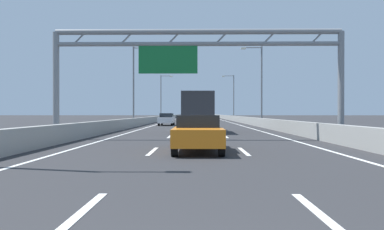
{
  "coord_description": "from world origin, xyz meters",
  "views": [
    {
      "loc": [
        -0.04,
        -1.75,
        1.52
      ],
      "look_at": [
        -1.11,
        74.49,
        1.07
      ],
      "focal_mm": 33.9,
      "sensor_mm": 36.0,
      "label": 1
    }
  ],
  "objects_px": {
    "streetlamp_left_mid": "(135,81)",
    "streetlamp_right_far": "(233,95)",
    "streetlamp_right_mid": "(260,81)",
    "streetlamp_left_far": "(162,95)",
    "green_car": "(197,115)",
    "sign_gantry": "(194,55)",
    "silver_car": "(196,117)",
    "box_truck": "(198,111)",
    "white_car": "(167,119)",
    "orange_car": "(198,133)"
  },
  "relations": [
    {
      "from": "streetlamp_right_mid",
      "to": "streetlamp_right_far",
      "type": "height_order",
      "value": "same"
    },
    {
      "from": "streetlamp_right_far",
      "to": "streetlamp_left_far",
      "type": "bearing_deg",
      "value": 180.0
    },
    {
      "from": "streetlamp_left_mid",
      "to": "white_car",
      "type": "height_order",
      "value": "streetlamp_left_mid"
    },
    {
      "from": "streetlamp_left_mid",
      "to": "streetlamp_left_far",
      "type": "xyz_separation_m",
      "value": [
        0.0,
        33.03,
        0.0
      ]
    },
    {
      "from": "box_truck",
      "to": "white_car",
      "type": "bearing_deg",
      "value": 104.19
    },
    {
      "from": "streetlamp_left_mid",
      "to": "streetlamp_right_far",
      "type": "bearing_deg",
      "value": 65.67
    },
    {
      "from": "sign_gantry",
      "to": "green_car",
      "type": "height_order",
      "value": "sign_gantry"
    },
    {
      "from": "streetlamp_right_mid",
      "to": "silver_car",
      "type": "xyz_separation_m",
      "value": [
        -7.65,
        31.79,
        -4.67
      ]
    },
    {
      "from": "streetlamp_left_mid",
      "to": "orange_car",
      "type": "bearing_deg",
      "value": -75.61
    },
    {
      "from": "streetlamp_left_mid",
      "to": "white_car",
      "type": "xyz_separation_m",
      "value": [
        3.73,
        0.36,
        -4.63
      ]
    },
    {
      "from": "streetlamp_left_mid",
      "to": "streetlamp_left_far",
      "type": "height_order",
      "value": "same"
    },
    {
      "from": "white_car",
      "to": "streetlamp_right_far",
      "type": "bearing_deg",
      "value": 71.07
    },
    {
      "from": "sign_gantry",
      "to": "streetlamp_right_mid",
      "type": "height_order",
      "value": "streetlamp_right_mid"
    },
    {
      "from": "sign_gantry",
      "to": "orange_car",
      "type": "height_order",
      "value": "sign_gantry"
    },
    {
      "from": "sign_gantry",
      "to": "white_car",
      "type": "relative_size",
      "value": 3.61
    },
    {
      "from": "sign_gantry",
      "to": "green_car",
      "type": "distance_m",
      "value": 91.25
    },
    {
      "from": "streetlamp_left_far",
      "to": "streetlamp_right_far",
      "type": "xyz_separation_m",
      "value": [
        14.93,
        0.0,
        0.0
      ]
    },
    {
      "from": "streetlamp_left_far",
      "to": "box_truck",
      "type": "distance_m",
      "value": 48.24
    },
    {
      "from": "white_car",
      "to": "streetlamp_left_far",
      "type": "bearing_deg",
      "value": 96.51
    },
    {
      "from": "sign_gantry",
      "to": "streetlamp_left_far",
      "type": "xyz_separation_m",
      "value": [
        -7.25,
        55.65,
        0.54
      ]
    },
    {
      "from": "white_car",
      "to": "streetlamp_right_mid",
      "type": "bearing_deg",
      "value": -1.83
    },
    {
      "from": "streetlamp_right_far",
      "to": "box_truck",
      "type": "height_order",
      "value": "streetlamp_right_far"
    },
    {
      "from": "streetlamp_left_mid",
      "to": "orange_car",
      "type": "xyz_separation_m",
      "value": [
        7.46,
        -29.07,
        -4.66
      ]
    },
    {
      "from": "green_car",
      "to": "sign_gantry",
      "type": "bearing_deg",
      "value": -90.12
    },
    {
      "from": "orange_car",
      "to": "white_car",
      "type": "relative_size",
      "value": 1.0
    },
    {
      "from": "silver_car",
      "to": "streetlamp_right_far",
      "type": "bearing_deg",
      "value": 9.19
    },
    {
      "from": "streetlamp_left_mid",
      "to": "streetlamp_right_far",
      "type": "xyz_separation_m",
      "value": [
        14.93,
        33.03,
        0.0
      ]
    },
    {
      "from": "streetlamp_right_mid",
      "to": "streetlamp_right_far",
      "type": "bearing_deg",
      "value": 90.0
    },
    {
      "from": "orange_car",
      "to": "silver_car",
      "type": "bearing_deg",
      "value": 90.17
    },
    {
      "from": "green_car",
      "to": "white_car",
      "type": "relative_size",
      "value": 0.9
    },
    {
      "from": "sign_gantry",
      "to": "streetlamp_left_mid",
      "type": "distance_m",
      "value": 23.76
    },
    {
      "from": "streetlamp_left_mid",
      "to": "streetlamp_right_mid",
      "type": "distance_m",
      "value": 14.93
    },
    {
      "from": "streetlamp_left_mid",
      "to": "silver_car",
      "type": "relative_size",
      "value": 2.19
    },
    {
      "from": "streetlamp_right_mid",
      "to": "green_car",
      "type": "xyz_separation_m",
      "value": [
        -7.5,
        68.53,
        -4.67
      ]
    },
    {
      "from": "streetlamp_left_far",
      "to": "silver_car",
      "type": "height_order",
      "value": "streetlamp_left_far"
    },
    {
      "from": "streetlamp_right_far",
      "to": "orange_car",
      "type": "bearing_deg",
      "value": -96.86
    },
    {
      "from": "streetlamp_right_mid",
      "to": "orange_car",
      "type": "bearing_deg",
      "value": -104.42
    },
    {
      "from": "white_car",
      "to": "silver_car",
      "type": "height_order",
      "value": "white_car"
    },
    {
      "from": "streetlamp_right_mid",
      "to": "green_car",
      "type": "height_order",
      "value": "streetlamp_right_mid"
    },
    {
      "from": "streetlamp_right_far",
      "to": "green_car",
      "type": "relative_size",
      "value": 2.26
    },
    {
      "from": "streetlamp_right_far",
      "to": "green_car",
      "type": "xyz_separation_m",
      "value": [
        -7.5,
        35.5,
        -4.67
      ]
    },
    {
      "from": "white_car",
      "to": "box_truck",
      "type": "distance_m",
      "value": 15.34
    },
    {
      "from": "streetlamp_left_mid",
      "to": "streetlamp_right_mid",
      "type": "relative_size",
      "value": 1.0
    },
    {
      "from": "streetlamp_left_far",
      "to": "silver_car",
      "type": "relative_size",
      "value": 2.19
    },
    {
      "from": "sign_gantry",
      "to": "streetlamp_left_far",
      "type": "distance_m",
      "value": 56.12
    },
    {
      "from": "streetlamp_right_far",
      "to": "sign_gantry",
      "type": "bearing_deg",
      "value": -97.86
    },
    {
      "from": "streetlamp_right_far",
      "to": "box_truck",
      "type": "bearing_deg",
      "value": -98.91
    },
    {
      "from": "white_car",
      "to": "box_truck",
      "type": "xyz_separation_m",
      "value": [
        3.75,
        -14.84,
        0.94
      ]
    },
    {
      "from": "streetlamp_left_mid",
      "to": "box_truck",
      "type": "bearing_deg",
      "value": -62.69
    },
    {
      "from": "streetlamp_left_mid",
      "to": "box_truck",
      "type": "relative_size",
      "value": 1.21
    }
  ]
}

